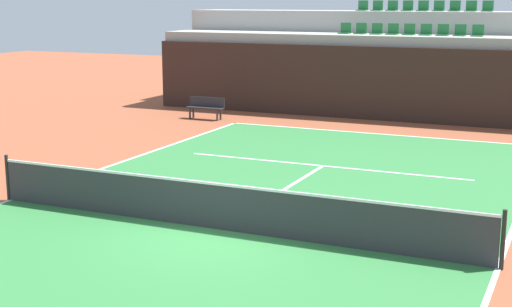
{
  "coord_description": "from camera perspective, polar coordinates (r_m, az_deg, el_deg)",
  "views": [
    {
      "loc": [
        6.63,
        -12.83,
        4.61
      ],
      "look_at": [
        -0.07,
        2.0,
        1.2
      ],
      "focal_mm": 51.98,
      "sensor_mm": 36.0,
      "label": 1
    }
  ],
  "objects": [
    {
      "name": "stands_tier_lower",
      "position": [
        30.06,
        11.51,
        5.86
      ],
      "size": [
        20.68,
        2.4,
        3.21
      ],
      "primitive_type": "cube",
      "color": "#9E9E99",
      "rests_on": "ground_plane"
    },
    {
      "name": "centre_service_line",
      "position": [
        17.95,
        1.79,
        -3.02
      ],
      "size": [
        0.1,
        6.4,
        0.0
      ],
      "primitive_type": "cube",
      "color": "white",
      "rests_on": "court_surface"
    },
    {
      "name": "seating_row_upper",
      "position": [
        32.35,
        12.72,
        10.86
      ],
      "size": [
        5.66,
        0.44,
        0.44
      ],
      "color": "#1E6633",
      "rests_on": "stands_tier_upper"
    },
    {
      "name": "back_wall",
      "position": [
        28.78,
        10.89,
        5.24
      ],
      "size": [
        20.68,
        0.3,
        2.82
      ],
      "primitive_type": "cube",
      "color": "black",
      "rests_on": "ground_plane"
    },
    {
      "name": "sideline_right",
      "position": [
        13.68,
        18.13,
        -8.42
      ],
      "size": [
        0.1,
        24.0,
        0.0
      ],
      "primitive_type": "cube",
      "color": "white",
      "rests_on": "court_surface"
    },
    {
      "name": "baseline_far",
      "position": [
        26.06,
        9.2,
        1.52
      ],
      "size": [
        11.0,
        0.1,
        0.0
      ],
      "primitive_type": "cube",
      "color": "white",
      "rests_on": "court_surface"
    },
    {
      "name": "sideline_left",
      "position": [
        18.21,
        -18.35,
        -3.41
      ],
      "size": [
        0.1,
        24.0,
        0.0
      ],
      "primitive_type": "cube",
      "color": "white",
      "rests_on": "court_surface"
    },
    {
      "name": "service_line_far",
      "position": [
        20.86,
        5.17,
        -0.95
      ],
      "size": [
        8.26,
        0.1,
        0.0
      ],
      "primitive_type": "cube",
      "color": "white",
      "rests_on": "court_surface"
    },
    {
      "name": "seating_row_lower",
      "position": [
        30.03,
        11.69,
        9.16
      ],
      "size": [
        5.66,
        0.44,
        0.44
      ],
      "color": "#1E6633",
      "rests_on": "stands_tier_lower"
    },
    {
      "name": "tennis_net",
      "position": [
        15.01,
        -2.89,
        -4.04
      ],
      "size": [
        11.08,
        0.08,
        1.07
      ],
      "color": "black",
      "rests_on": "court_surface"
    },
    {
      "name": "ground_plane",
      "position": [
        15.16,
        -2.87,
        -5.88
      ],
      "size": [
        80.0,
        80.0,
        0.0
      ],
      "primitive_type": "plane",
      "color": "brown"
    },
    {
      "name": "court_surface",
      "position": [
        15.16,
        -2.87,
        -5.87
      ],
      "size": [
        11.0,
        24.0,
        0.01
      ],
      "primitive_type": "cube",
      "color": "#2D7238",
      "rests_on": "ground_plane"
    },
    {
      "name": "player_bench",
      "position": [
        28.95,
        -3.88,
        3.66
      ],
      "size": [
        1.5,
        0.4,
        0.85
      ],
      "color": "#232328",
      "rests_on": "ground_plane"
    },
    {
      "name": "stands_tier_upper",
      "position": [
        32.36,
        12.51,
        7.01
      ],
      "size": [
        20.68,
        2.4,
        4.1
      ],
      "primitive_type": "cube",
      "color": "#9E9E99",
      "rests_on": "ground_plane"
    }
  ]
}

